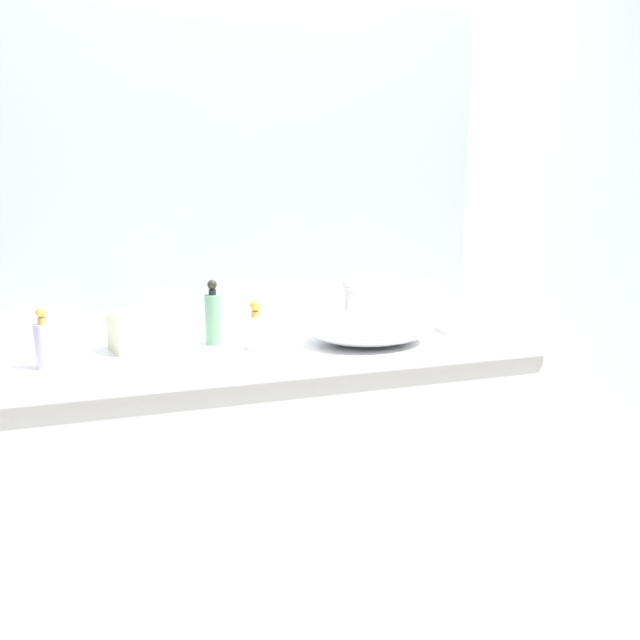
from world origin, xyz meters
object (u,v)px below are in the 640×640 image
object	(u,v)px
lotion_bottle	(44,343)
folded_hand_towel	(465,324)
tissue_box	(134,329)
perfume_bottle	(256,329)
soap_dispenser	(213,317)
sink_basin	(370,327)

from	to	relation	value
lotion_bottle	folded_hand_towel	world-z (taller)	lotion_bottle
folded_hand_towel	tissue_box	bearing A→B (deg)	175.77
perfume_bottle	folded_hand_towel	size ratio (longest dim) A/B	0.85
soap_dispenser	folded_hand_towel	bearing A→B (deg)	-5.47
sink_basin	soap_dispenser	xyz separation A→B (m)	(-0.49, 0.15, 0.04)
lotion_bottle	tissue_box	distance (m)	0.28
sink_basin	lotion_bottle	size ratio (longest dim) A/B	2.36
folded_hand_towel	soap_dispenser	bearing A→B (deg)	174.53
folded_hand_towel	perfume_bottle	bearing A→B (deg)	-178.25
sink_basin	folded_hand_towel	bearing A→B (deg)	9.00
perfume_bottle	tissue_box	bearing A→B (deg)	163.60
sink_basin	perfume_bottle	size ratio (longest dim) A/B	2.60
lotion_bottle	sink_basin	bearing A→B (deg)	-0.65
lotion_bottle	perfume_bottle	world-z (taller)	lotion_bottle
perfume_bottle	tissue_box	world-z (taller)	same
soap_dispenser	folded_hand_towel	distance (m)	0.89
sink_basin	lotion_bottle	xyz separation A→B (m)	(-0.98, 0.01, 0.02)
lotion_bottle	perfume_bottle	distance (m)	0.61
sink_basin	perfume_bottle	xyz separation A→B (m)	(-0.37, 0.04, 0.01)
sink_basin	soap_dispenser	world-z (taller)	soap_dispenser
sink_basin	perfume_bottle	distance (m)	0.37
lotion_bottle	tissue_box	xyz separation A→B (m)	(0.24, 0.14, -0.01)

